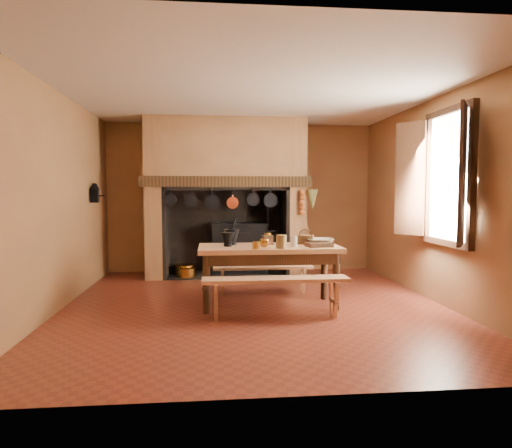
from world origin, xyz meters
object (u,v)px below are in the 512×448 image
(wicker_basket, at_px, (305,239))
(iron_range, at_px, (240,247))
(mixing_bowl, at_px, (321,242))
(work_table, at_px, (269,255))
(bench_front, at_px, (276,288))
(coffee_grinder, at_px, (268,239))

(wicker_basket, bearing_deg, iron_range, 127.44)
(iron_range, xyz_separation_m, mixing_bowl, (0.93, -2.47, 0.36))
(work_table, xyz_separation_m, bench_front, (-0.00, -0.61, -0.31))
(bench_front, xyz_separation_m, wicker_basket, (0.52, 0.77, 0.50))
(coffee_grinder, bearing_deg, iron_range, 87.04)
(bench_front, bearing_deg, work_table, 90.00)
(iron_range, relative_size, coffee_grinder, 8.14)
(bench_front, distance_m, mixing_bowl, 1.06)
(iron_range, height_order, bench_front, iron_range)
(iron_range, bearing_deg, wicker_basket, -72.20)
(wicker_basket, bearing_deg, bench_front, -104.28)
(work_table, relative_size, coffee_grinder, 9.40)
(coffee_grinder, height_order, mixing_bowl, coffee_grinder)
(bench_front, height_order, coffee_grinder, coffee_grinder)
(coffee_grinder, relative_size, mixing_bowl, 0.55)
(iron_range, distance_m, coffee_grinder, 2.40)
(work_table, relative_size, bench_front, 1.06)
(coffee_grinder, xyz_separation_m, mixing_bowl, (0.70, -0.11, -0.03))
(iron_range, bearing_deg, coffee_grinder, -84.37)
(iron_range, distance_m, mixing_bowl, 2.66)
(iron_range, height_order, wicker_basket, iron_range)
(bench_front, height_order, mixing_bowl, mixing_bowl)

